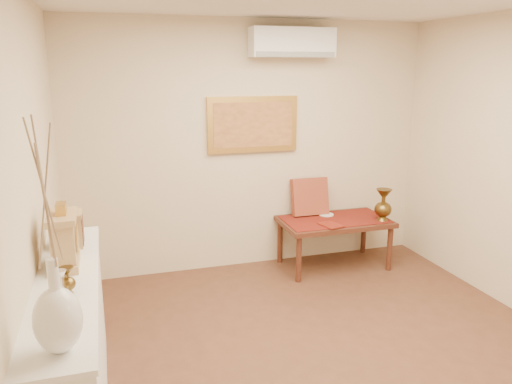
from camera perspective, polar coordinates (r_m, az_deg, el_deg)
name	(u,v)px	position (r m, az deg, el deg)	size (l,w,h in m)	color
floor	(339,372)	(3.99, 9.46, -19.61)	(4.50, 4.50, 0.00)	brown
wall_back	(252,147)	(5.49, -0.45, 5.16)	(4.00, 0.02, 2.70)	beige
wall_left	(26,222)	(3.10, -24.76, -3.16)	(0.02, 4.50, 2.70)	beige
white_vase	(49,233)	(2.25, -22.61, -4.39)	(0.21, 0.21, 1.10)	silver
candlestick	(62,290)	(2.79, -21.27, -10.40)	(0.10, 0.10, 0.22)	silver
brass_urn_small	(67,276)	(2.97, -20.82, -9.01)	(0.09, 0.09, 0.20)	brown
table_cloth	(335,219)	(5.63, 8.98, -3.10)	(1.14, 0.59, 0.01)	maroon
brass_urn_tall	(383,201)	(5.64, 14.36, -1.04)	(0.19, 0.19, 0.43)	brown
plate	(326,215)	(5.76, 8.03, -2.57)	(0.17, 0.17, 0.01)	silver
menu	(331,225)	(5.40, 8.51, -3.73)	(0.18, 0.25, 0.01)	maroon
cushion	(310,197)	(5.71, 6.15, -0.52)	(0.42, 0.10, 0.42)	maroon
display_ledge	(73,353)	(3.41, -20.19, -16.89)	(0.37, 2.02, 0.98)	white
mantel_clock	(64,239)	(3.35, -21.06, -5.08)	(0.17, 0.36, 0.41)	tan
wooden_chest	(71,229)	(3.72, -20.35, -3.99)	(0.16, 0.21, 0.24)	tan
low_table	(334,225)	(5.65, 8.96, -3.77)	(1.20, 0.70, 0.55)	#4F2517
painting	(253,124)	(5.43, -0.37, 7.73)	(1.00, 0.06, 0.60)	#BD8E3C
ac_unit	(292,43)	(5.43, 4.17, 16.66)	(0.90, 0.25, 0.30)	white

